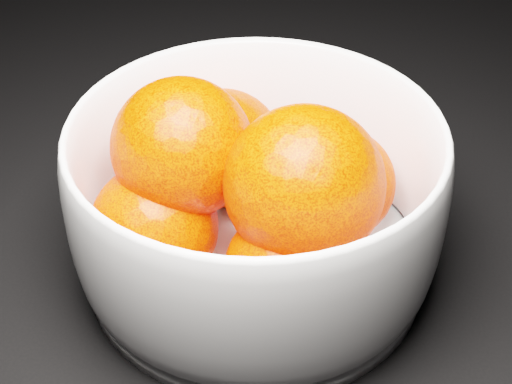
# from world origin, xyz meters

# --- Properties ---
(bowl) EXTENTS (0.25, 0.25, 0.12)m
(bowl) POSITION_xyz_m (0.25, 0.10, 0.06)
(bowl) COLOR white
(bowl) RESTS_ON ground
(orange_pile) EXTENTS (0.20, 0.20, 0.14)m
(orange_pile) POSITION_xyz_m (0.24, 0.09, 0.07)
(orange_pile) COLOR #F52A02
(orange_pile) RESTS_ON bowl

